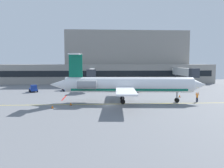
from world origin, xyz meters
TOP-DOWN VIEW (x-y plane):
  - ground at (-0.00, 0.00)m, footprint 120.00×120.00m
  - terminal_building at (4.94, 47.63)m, footprint 79.16×13.93m
  - jet_bridge_west at (-3.48, 28.21)m, footprint 2.40×22.07m
  - jet_bridge_east at (25.62, 30.23)m, footprint 2.40×18.09m
  - regional_jet at (3.55, 2.43)m, footprint 30.03×23.10m
  - baggage_tug at (7.83, 17.52)m, footprint 3.29×2.58m
  - pushback_tractor at (-10.62, 22.52)m, footprint 2.65×4.23m
  - belt_loader at (-18.46, 19.46)m, footprint 2.92×3.62m
  - fuel_tank at (17.61, 30.11)m, footprint 7.23×2.96m
  - marshaller at (17.37, 2.03)m, footprint 0.83×0.34m
  - safety_cone_alpha at (-9.47, -2.70)m, footprint 0.47×0.47m
  - safety_cone_bravo at (16.15, 8.17)m, footprint 0.47×0.47m
  - safety_cone_charlie at (-6.71, -0.06)m, footprint 0.47×0.47m

SIDE VIEW (x-z plane):
  - ground at x=0.00m, z-range -0.10..0.00m
  - safety_cone_alpha at x=-9.47m, z-range -0.03..0.52m
  - safety_cone_bravo at x=16.15m, z-range -0.03..0.52m
  - safety_cone_charlie at x=-6.71m, z-range -0.03..0.52m
  - belt_loader at x=-18.46m, z-range -0.07..1.81m
  - baggage_tug at x=7.83m, z-range -0.11..2.01m
  - marshaller at x=17.37m, z-range 0.01..1.90m
  - pushback_tractor at x=-10.62m, z-range -0.12..2.15m
  - fuel_tank at x=17.61m, z-range 0.15..3.01m
  - regional_jet at x=3.55m, z-range -1.28..8.02m
  - jet_bridge_west at x=-3.48m, z-range 1.57..7.43m
  - jet_bridge_east at x=25.62m, z-range 1.61..7.57m
  - terminal_building at x=4.94m, z-range -2.12..17.52m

